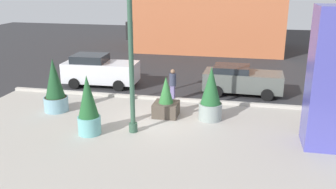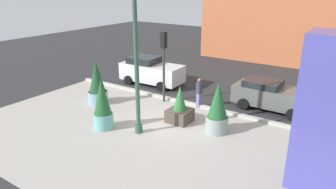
{
  "view_description": "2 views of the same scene",
  "coord_description": "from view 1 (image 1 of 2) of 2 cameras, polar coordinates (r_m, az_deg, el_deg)",
  "views": [
    {
      "loc": [
        3.95,
        -15.2,
        6.24
      ],
      "look_at": [
        0.94,
        -1.07,
        1.68
      ],
      "focal_mm": 39.56,
      "sensor_mm": 36.0,
      "label": 1
    },
    {
      "loc": [
        8.11,
        -11.69,
        6.74
      ],
      "look_at": [
        0.67,
        -0.6,
        1.94
      ],
      "focal_mm": 33.42,
      "sensor_mm": 36.0,
      "label": 2
    }
  ],
  "objects": [
    {
      "name": "curb_strip",
      "position": [
        19.73,
        -0.11,
        -0.67
      ],
      "size": [
        18.0,
        0.24,
        0.16
      ],
      "primitive_type": "cube",
      "color": "#B7B2A8",
      "rests_on": "ground_plane"
    },
    {
      "name": "potted_plant_by_pillar",
      "position": [
        16.84,
        6.61,
        -0.16
      ],
      "size": [
        1.07,
        1.07,
        2.5
      ],
      "color": "gray",
      "rests_on": "ground_plane"
    },
    {
      "name": "car_curb_west",
      "position": [
        21.03,
        11.25,
        2.25
      ],
      "size": [
        4.33,
        2.13,
        1.6
      ],
      "color": "#565B56",
      "rests_on": "ground_plane"
    },
    {
      "name": "potted_plant_near_right",
      "position": [
        15.51,
        -12.19,
        -1.89
      ],
      "size": [
        0.95,
        0.95,
        2.54
      ],
      "color": "#6BB2B2",
      "rests_on": "ground_plane"
    },
    {
      "name": "plaza_pavement",
      "position": [
        15.13,
        -4.23,
        -6.9
      ],
      "size": [
        18.0,
        10.0,
        0.02
      ],
      "primitive_type": "cube",
      "color": "#ADA89E",
      "rests_on": "ground_plane"
    },
    {
      "name": "art_pillar_blue",
      "position": [
        14.93,
        23.88,
        2.16
      ],
      "size": [
        1.59,
        1.59,
        5.34
      ],
      "primitive_type": "cube",
      "color": "#4C4CAD",
      "rests_on": "ground_plane"
    },
    {
      "name": "pedestrian_on_sidewalk",
      "position": [
        19.4,
        0.73,
        1.72
      ],
      "size": [
        0.38,
        0.38,
        1.72
      ],
      "color": "slate",
      "rests_on": "ground_plane"
    },
    {
      "name": "ground_plane",
      "position": [
        20.57,
        0.41,
        -0.14
      ],
      "size": [
        60.0,
        60.0,
        0.0
      ],
      "primitive_type": "plane",
      "color": "#2D2D30"
    },
    {
      "name": "traffic_light_far_side",
      "position": [
        19.19,
        -5.88,
        7.15
      ],
      "size": [
        0.28,
        0.42,
        4.15
      ],
      "color": "#333833",
      "rests_on": "ground_plane"
    },
    {
      "name": "potted_plant_mid_plaza",
      "position": [
        18.66,
        -17.05,
        0.97
      ],
      "size": [
        1.16,
        1.16,
        2.61
      ],
      "color": "#7AA8B7",
      "rests_on": "ground_plane"
    },
    {
      "name": "potted_plant_near_left",
      "position": [
        17.3,
        -0.31,
        -1.08
      ],
      "size": [
        1.14,
        1.14,
        1.92
      ],
      "color": "#4C4238",
      "rests_on": "ground_plane"
    },
    {
      "name": "car_curb_east",
      "position": [
        22.65,
        -10.48,
        3.69
      ],
      "size": [
        4.44,
        2.23,
        1.88
      ],
      "color": "silver",
      "rests_on": "ground_plane"
    },
    {
      "name": "lamp_post",
      "position": [
        14.88,
        -5.71,
        5.77
      ],
      "size": [
        0.44,
        0.44,
        6.63
      ],
      "color": "#335642",
      "rests_on": "ground_plane"
    }
  ]
}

